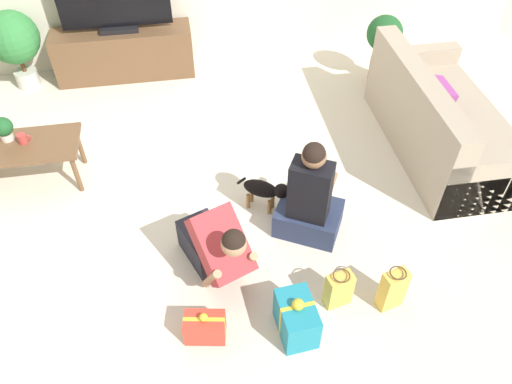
{
  "coord_description": "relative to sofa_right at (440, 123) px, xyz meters",
  "views": [
    {
      "loc": [
        -0.01,
        -3.02,
        3.23
      ],
      "look_at": [
        0.45,
        -0.29,
        0.45
      ],
      "focal_mm": 35.0,
      "sensor_mm": 36.0,
      "label": 1
    }
  ],
  "objects": [
    {
      "name": "gift_box_a",
      "position": [
        -1.81,
        -1.77,
        -0.14
      ],
      "size": [
        0.27,
        0.37,
        0.38
      ],
      "rotation": [
        0.0,
        0.0,
        0.09
      ],
      "color": "teal",
      "rests_on": "ground_plane"
    },
    {
      "name": "ground_plane",
      "position": [
        -2.38,
        -0.49,
        -0.3
      ],
      "size": [
        16.0,
        16.0,
        0.0
      ],
      "primitive_type": "plane",
      "color": "beige"
    },
    {
      "name": "dog",
      "position": [
        -1.81,
        -0.55,
        -0.07
      ],
      "size": [
        0.43,
        0.3,
        0.33
      ],
      "rotation": [
        0.0,
        0.0,
        1.03
      ],
      "color": "black",
      "rests_on": "ground_plane"
    },
    {
      "name": "gift_bag_a",
      "position": [
        -1.46,
        -1.58,
        -0.14
      ],
      "size": [
        0.21,
        0.15,
        0.33
      ],
      "rotation": [
        0.0,
        0.0,
        0.22
      ],
      "color": "#E5B74C",
      "rests_on": "ground_plane"
    },
    {
      "name": "mug",
      "position": [
        -3.84,
        0.17,
        0.18
      ],
      "size": [
        0.12,
        0.08,
        0.09
      ],
      "color": "#B23D38",
      "rests_on": "coffee_table"
    },
    {
      "name": "person_kneeling",
      "position": [
        -2.31,
        -1.17,
        0.04
      ],
      "size": [
        0.58,
        0.84,
        0.78
      ],
      "rotation": [
        0.0,
        0.0,
        0.38
      ],
      "color": "#23232D",
      "rests_on": "ground_plane"
    },
    {
      "name": "gift_bag_b",
      "position": [
        -1.08,
        -1.67,
        -0.11
      ],
      "size": [
        0.21,
        0.15,
        0.39
      ],
      "rotation": [
        0.0,
        0.0,
        0.27
      ],
      "color": "#E5B74C",
      "rests_on": "ground_plane"
    },
    {
      "name": "gift_box_b",
      "position": [
        -2.45,
        -1.7,
        -0.19
      ],
      "size": [
        0.31,
        0.22,
        0.27
      ],
      "rotation": [
        0.0,
        0.0,
        -0.18
      ],
      "color": "red",
      "rests_on": "ground_plane"
    },
    {
      "name": "tv_console",
      "position": [
        -3.03,
        1.86,
        -0.01
      ],
      "size": [
        1.56,
        0.41,
        0.56
      ],
      "color": "brown",
      "rests_on": "ground_plane"
    },
    {
      "name": "tabletop_plant",
      "position": [
        -3.99,
        0.25,
        0.26
      ],
      "size": [
        0.17,
        0.17,
        0.22
      ],
      "color": "beige",
      "rests_on": "coffee_table"
    },
    {
      "name": "potted_plant_back_left",
      "position": [
        -4.16,
        1.81,
        0.28
      ],
      "size": [
        0.57,
        0.57,
        0.89
      ],
      "color": "beige",
      "rests_on": "ground_plane"
    },
    {
      "name": "coffee_table",
      "position": [
        -3.89,
        0.14,
        0.09
      ],
      "size": [
        1.03,
        0.51,
        0.43
      ],
      "color": "brown",
      "rests_on": "ground_plane"
    },
    {
      "name": "potted_plant_corner_right",
      "position": [
        -0.15,
        1.3,
        0.21
      ],
      "size": [
        0.4,
        0.4,
        0.77
      ],
      "color": "#A36042",
      "rests_on": "ground_plane"
    },
    {
      "name": "person_sitting",
      "position": [
        -1.51,
        -0.86,
        0.05
      ],
      "size": [
        0.65,
        0.62,
        0.97
      ],
      "rotation": [
        0.0,
        0.0,
        2.64
      ],
      "color": "#283351",
      "rests_on": "ground_plane"
    },
    {
      "name": "tv",
      "position": [
        -3.03,
        1.86,
        0.6
      ],
      "size": [
        1.19,
        0.2,
        0.74
      ],
      "color": "black",
      "rests_on": "tv_console"
    },
    {
      "name": "sofa_right",
      "position": [
        0.0,
        0.0,
        0.0
      ],
      "size": [
        0.92,
        1.89,
        0.85
      ],
      "rotation": [
        0.0,
        0.0,
        1.57
      ],
      "color": "tan",
      "rests_on": "ground_plane"
    }
  ]
}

